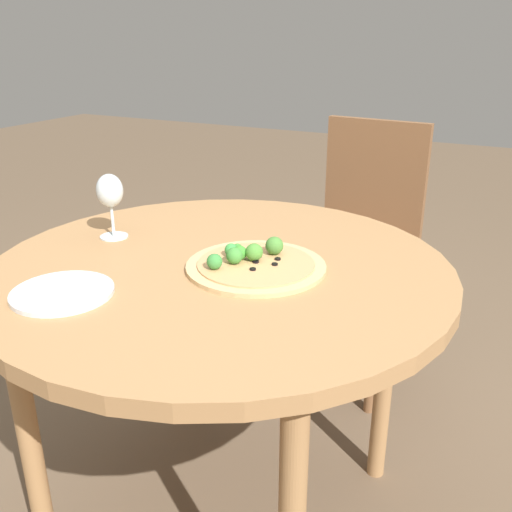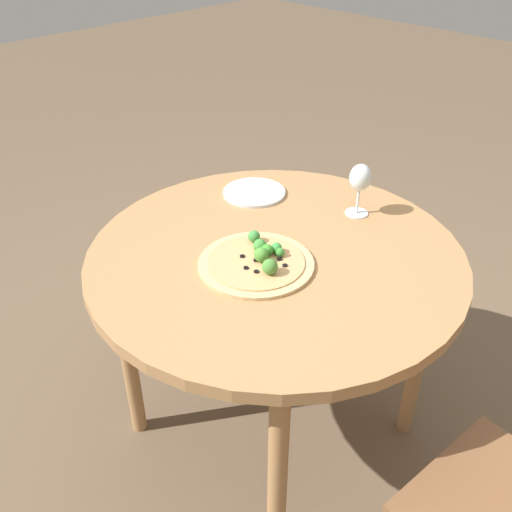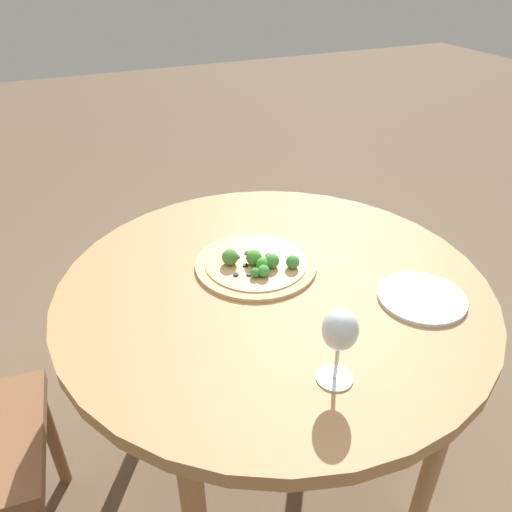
% 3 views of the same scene
% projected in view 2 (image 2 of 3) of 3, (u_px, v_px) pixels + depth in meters
% --- Properties ---
extents(ground_plane, '(12.00, 12.00, 0.00)m').
position_uv_depth(ground_plane, '(272.00, 427.00, 2.02)').
color(ground_plane, brown).
extents(dining_table, '(1.06, 1.06, 0.74)m').
position_uv_depth(dining_table, '(275.00, 272.00, 1.64)').
color(dining_table, '#A87A4C').
rests_on(dining_table, ground_plane).
extents(pizza, '(0.32, 0.32, 0.06)m').
position_uv_depth(pizza, '(258.00, 261.00, 1.54)').
color(pizza, tan).
rests_on(pizza, dining_table).
extents(wine_glass, '(0.07, 0.07, 0.17)m').
position_uv_depth(wine_glass, '(360.00, 180.00, 1.72)').
color(wine_glass, silver).
rests_on(wine_glass, dining_table).
extents(plate_near, '(0.21, 0.21, 0.01)m').
position_uv_depth(plate_near, '(254.00, 192.00, 1.89)').
color(plate_near, silver).
rests_on(plate_near, dining_table).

